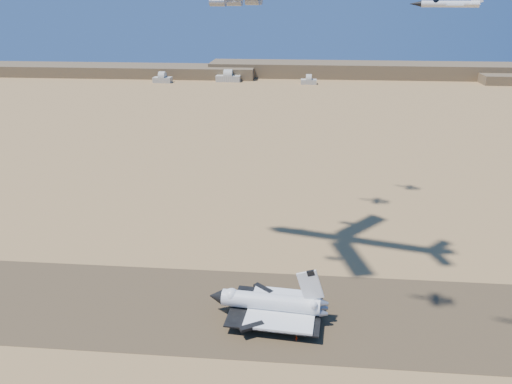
# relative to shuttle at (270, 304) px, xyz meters

# --- Properties ---
(ground) EXTENTS (1200.00, 1200.00, 0.00)m
(ground) POSITION_rel_shuttle_xyz_m (-23.44, 3.10, -5.22)
(ground) COLOR tan
(ground) RESTS_ON ground
(runway) EXTENTS (600.00, 50.00, 0.06)m
(runway) POSITION_rel_shuttle_xyz_m (-23.44, 3.10, -5.19)
(runway) COLOR brown
(runway) RESTS_ON ground
(ridgeline) EXTENTS (960.00, 90.00, 18.00)m
(ridgeline) POSITION_rel_shuttle_xyz_m (41.87, 530.41, 2.41)
(ridgeline) COLOR brown
(ridgeline) RESTS_ON ground
(hangars) EXTENTS (200.50, 29.50, 30.00)m
(hangars) POSITION_rel_shuttle_xyz_m (-87.44, 481.54, -0.39)
(hangars) COLOR beige
(hangars) RESTS_ON ground
(shuttle) EXTENTS (39.51, 26.42, 19.41)m
(shuttle) POSITION_rel_shuttle_xyz_m (0.00, 0.00, 0.00)
(shuttle) COLOR white
(shuttle) RESTS_ON runway
(crew_a) EXTENTS (0.48, 0.64, 1.61)m
(crew_a) POSITION_rel_shuttle_xyz_m (9.25, -8.32, -4.35)
(crew_a) COLOR #F1480E
(crew_a) RESTS_ON runway
(crew_b) EXTENTS (0.93, 1.01, 1.81)m
(crew_b) POSITION_rel_shuttle_xyz_m (7.96, -6.78, -4.25)
(crew_b) COLOR #F1480E
(crew_b) RESTS_ON runway
(crew_c) EXTENTS (1.18, 1.17, 1.88)m
(crew_c) POSITION_rel_shuttle_xyz_m (9.04, -11.49, -4.22)
(crew_c) COLOR #F1480E
(crew_c) RESTS_ON runway
(chase_jet_b) EXTENTS (15.14, 8.74, 3.85)m
(chase_jet_b) POSITION_rel_shuttle_xyz_m (40.07, -16.53, 92.35)
(chase_jet_b) COLOR silver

